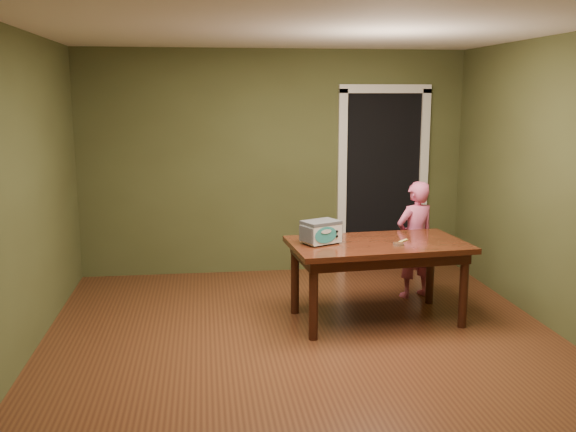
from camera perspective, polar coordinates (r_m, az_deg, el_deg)
The scene contains 8 objects.
floor at distance 5.41m, azimuth 1.87°, elevation -11.92°, with size 5.00×5.00×0.00m, color brown.
room_shell at distance 5.01m, azimuth 1.99°, elevation 6.41°, with size 4.52×5.02×2.61m.
doorway at distance 8.06m, azimuth 7.82°, elevation 3.32°, with size 1.10×0.66×2.25m.
dining_table at distance 5.98m, azimuth 7.96°, elevation -3.24°, with size 1.67×1.03×0.75m.
toy_oven at distance 5.83m, azimuth 2.95°, elevation -1.36°, with size 0.40×0.34×0.21m.
baking_pan at distance 5.86m, azimuth 9.79°, elevation -2.46°, with size 0.10×0.10×0.02m.
spatula at distance 6.01m, azimuth 10.14°, elevation -2.20°, with size 0.18×0.03×0.01m, color #EFDD67.
child at distance 6.76m, azimuth 11.22°, elevation -2.07°, with size 0.44×0.29×1.22m, color #DA5A89.
Camera 1 is at (-0.83, -4.92, 2.09)m, focal length 40.00 mm.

